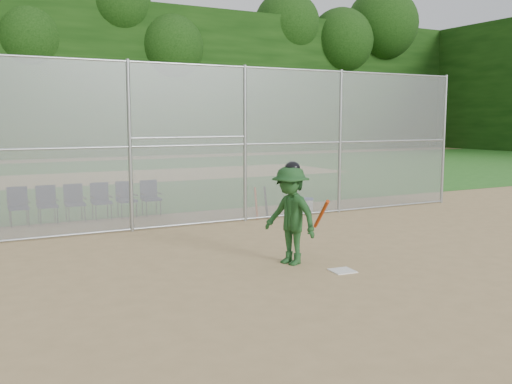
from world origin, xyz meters
name	(u,v)px	position (x,y,z in m)	size (l,w,h in m)	color
ground	(322,270)	(0.00, 0.00, 0.00)	(100.00, 100.00, 0.00)	tan
grass_strip	(96,178)	(0.00, 18.00, 0.01)	(100.00, 100.00, 0.00)	#28691F
dirt_patch_far	(96,178)	(0.00, 18.00, 0.01)	(24.00, 24.00, 0.00)	tan
backstop_fence	(209,142)	(0.00, 5.00, 2.07)	(16.09, 0.09, 4.00)	gray
treeline	(83,58)	(0.00, 20.00, 5.50)	(81.00, 60.00, 11.00)	black
home_plate	(342,271)	(0.25, -0.26, 0.01)	(0.39, 0.39, 0.02)	white
batter_at_plate	(291,215)	(-0.29, 0.62, 0.91)	(1.00, 1.39, 1.88)	#1C461E
water_cooler	(307,205)	(3.11, 5.28, 0.22)	(0.34, 0.34, 0.43)	white
spare_bats	(261,203)	(1.54, 5.13, 0.42)	(0.36, 0.23, 0.85)	#D84C14
chair_1	(19,207)	(-4.29, 6.99, 0.48)	(0.54, 0.52, 0.96)	#0F1538
chair_2	(47,205)	(-3.61, 6.99, 0.48)	(0.54, 0.52, 0.96)	#0F1538
chair_3	(75,203)	(-2.93, 6.99, 0.48)	(0.54, 0.52, 0.96)	#0F1538
chair_4	(102,201)	(-2.25, 6.99, 0.48)	(0.54, 0.52, 0.96)	#0F1538
chair_5	(127,200)	(-1.57, 6.99, 0.48)	(0.54, 0.52, 0.96)	#0F1538
chair_6	(151,198)	(-0.89, 6.99, 0.48)	(0.54, 0.52, 0.96)	#0F1538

